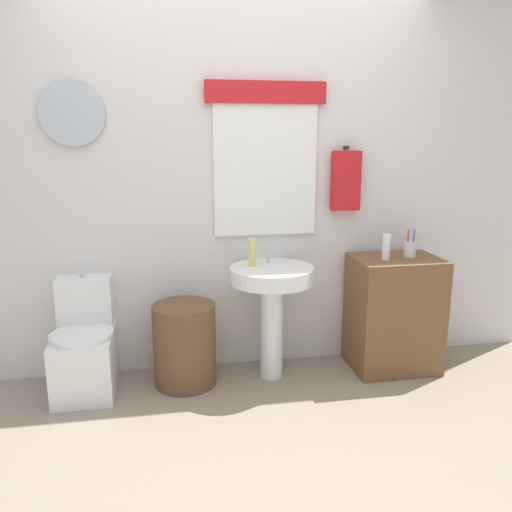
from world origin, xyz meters
TOP-DOWN VIEW (x-y plane):
  - ground_plane at (0.00, 0.00)m, footprint 8.00×8.00m
  - back_wall at (0.00, 1.15)m, footprint 4.40×0.18m
  - toilet at (-1.00, 0.88)m, footprint 0.38×0.51m
  - laundry_hamper at (-0.38, 0.85)m, footprint 0.40×0.40m
  - pedestal_sink at (0.19, 0.85)m, footprint 0.55×0.55m
  - faucet at (0.19, 0.97)m, footprint 0.03×0.03m
  - wooden_cabinet at (1.05, 0.85)m, footprint 0.57×0.44m
  - soap_bottle at (0.07, 0.90)m, footprint 0.05×0.05m
  - lotion_bottle at (0.95, 0.81)m, footprint 0.05×0.05m
  - toothbrush_cup at (1.15, 0.87)m, footprint 0.08×0.08m

SIDE VIEW (x-z plane):
  - ground_plane at x=0.00m, z-range 0.00..0.00m
  - laundry_hamper at x=-0.38m, z-range 0.00..0.54m
  - toilet at x=-1.00m, z-range -0.09..0.64m
  - wooden_cabinet at x=1.05m, z-range 0.00..0.79m
  - pedestal_sink at x=0.19m, z-range 0.20..0.96m
  - faucet at x=0.19m, z-range 0.76..0.86m
  - toothbrush_cup at x=1.15m, z-range 0.75..0.93m
  - soap_bottle at x=0.07m, z-range 0.76..0.94m
  - lotion_bottle at x=0.95m, z-range 0.79..0.96m
  - back_wall at x=0.00m, z-range 0.00..2.60m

